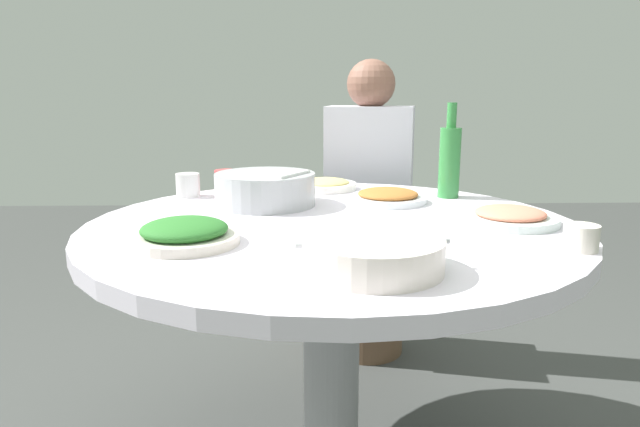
% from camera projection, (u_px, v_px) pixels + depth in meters
% --- Properties ---
extents(round_dining_table, '(1.25, 1.25, 0.76)m').
position_uv_depth(round_dining_table, '(332.00, 268.00, 1.46)').
color(round_dining_table, '#99999E').
rests_on(round_dining_table, ground).
extents(rice_bowl, '(0.29, 0.29, 0.10)m').
position_uv_depth(rice_bowl, '(265.00, 188.00, 1.64)').
color(rice_bowl, '#B2B5BA').
rests_on(rice_bowl, round_dining_table).
extents(soup_bowl, '(0.29, 0.26, 0.06)m').
position_uv_depth(soup_bowl, '(373.00, 255.00, 1.04)').
color(soup_bowl, white).
rests_on(soup_bowl, round_dining_table).
extents(dish_shrimp, '(0.24, 0.24, 0.04)m').
position_uv_depth(dish_shrimp, '(510.00, 216.00, 1.42)').
color(dish_shrimp, silver).
rests_on(dish_shrimp, round_dining_table).
extents(dish_noodles, '(0.21, 0.21, 0.04)m').
position_uv_depth(dish_noodles, '(326.00, 184.00, 1.91)').
color(dish_noodles, white).
rests_on(dish_noodles, round_dining_table).
extents(dish_tofu_braise, '(0.23, 0.23, 0.04)m').
position_uv_depth(dish_tofu_braise, '(388.00, 196.00, 1.69)').
color(dish_tofu_braise, white).
rests_on(dish_tofu_braise, round_dining_table).
extents(dish_greens, '(0.24, 0.24, 0.06)m').
position_uv_depth(dish_greens, '(185.00, 233.00, 1.22)').
color(dish_greens, silver).
rests_on(dish_greens, round_dining_table).
extents(green_bottle, '(0.07, 0.07, 0.29)m').
position_uv_depth(green_bottle, '(450.00, 160.00, 1.75)').
color(green_bottle, '#348540').
rests_on(green_bottle, round_dining_table).
extents(tea_cup_near, '(0.07, 0.07, 0.06)m').
position_uv_depth(tea_cup_near, '(581.00, 238.00, 1.17)').
color(tea_cup_near, silver).
rests_on(tea_cup_near, round_dining_table).
extents(tea_cup_far, '(0.08, 0.08, 0.07)m').
position_uv_depth(tea_cup_far, '(226.00, 181.00, 1.86)').
color(tea_cup_far, '#CB4548').
rests_on(tea_cup_far, round_dining_table).
extents(tea_cup_side, '(0.07, 0.07, 0.07)m').
position_uv_depth(tea_cup_side, '(188.00, 185.00, 1.77)').
color(tea_cup_side, silver).
rests_on(tea_cup_side, round_dining_table).
extents(stool_for_diner_left, '(0.31, 0.31, 0.45)m').
position_uv_depth(stool_for_diner_left, '(367.00, 300.00, 2.37)').
color(stool_for_diner_left, brown).
rests_on(stool_for_diner_left, ground).
extents(diner_left, '(0.39, 0.40, 0.76)m').
position_uv_depth(diner_left, '(369.00, 172.00, 2.25)').
color(diner_left, '#2D333D').
rests_on(diner_left, stool_for_diner_left).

